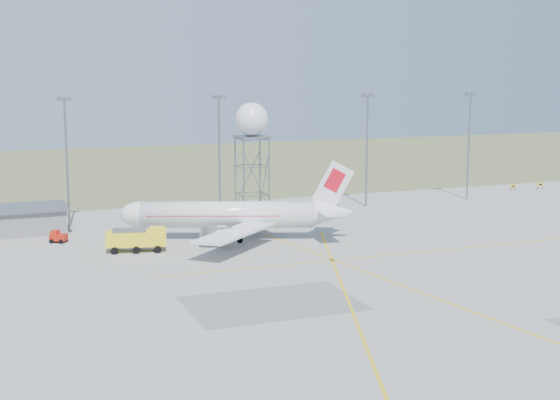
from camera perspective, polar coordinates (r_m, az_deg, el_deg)
name	(u,v)px	position (r m, az deg, el deg)	size (l,w,h in m)	color
ground	(519,323)	(80.37, 17.05, -8.59)	(400.00, 400.00, 0.00)	#A3A29D
grass_strip	(173,166)	(206.62, -7.83, 2.46)	(400.00, 120.00, 0.03)	#4F5C33
building_grey	(3,221)	(125.41, -19.60, -1.45)	(19.00, 10.00, 3.90)	slate
mast_a	(66,151)	(126.70, -15.36, 3.47)	(2.20, 0.50, 20.50)	slate
mast_b	(219,146)	(131.73, -4.47, 3.98)	(2.20, 0.50, 20.50)	slate
mast_c	(367,141)	(142.45, 6.39, 4.34)	(2.20, 0.50, 20.50)	slate
mast_d	(469,137)	(153.96, 13.67, 4.50)	(2.20, 0.50, 20.50)	slate
taxi_sign_near	(513,186)	(169.23, 16.68, 0.97)	(1.60, 0.17, 1.20)	black
taxi_sign_far	(540,185)	(173.63, 18.50, 1.08)	(1.60, 0.17, 1.20)	black
airliner_main	(231,215)	(114.25, -3.59, -1.11)	(33.19, 31.15, 11.68)	silver
radar_tower	(252,156)	(126.22, -2.07, 3.26)	(5.38, 5.38, 19.49)	slate
fire_truck	(138,240)	(108.30, -10.34, -2.91)	(8.50, 4.67, 3.24)	yellow
baggage_tug	(58,238)	(116.70, -15.91, -2.68)	(2.75, 2.67, 1.78)	#AE1C0C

